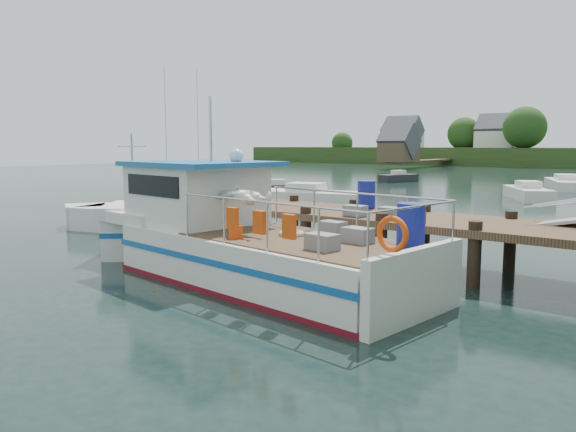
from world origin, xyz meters
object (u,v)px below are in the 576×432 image
Objects in this scene: work_boat at (142,215)px; moored_a at (306,197)px; moored_rowboat at (278,189)px; moored_e at (398,178)px; lobster_boat at (231,238)px; moored_b at (528,193)px; moored_d at (567,184)px.

work_boat reaches higher than moored_a.
moored_a is (5.66, -4.24, 0.08)m from moored_rowboat.
moored_rowboat is at bearing -83.34° from moored_e.
lobster_boat is 24.18m from moored_rowboat.
moored_b reaches higher than moored_d.
moored_rowboat is at bearing 94.70° from work_boat.
work_boat is 34.07m from moored_d.
moored_rowboat is 16.03m from moored_b.
moored_a is 1.00× the size of moored_d.
moored_a reaches higher than moored_b.
moored_b is (7.97, 22.93, -0.18)m from work_boat.
moored_d is at bearing 73.98° from moored_a.
moored_a is 1.32× the size of moored_b.
moored_d is at bearing 96.03° from lobster_boat.
work_boat is 1.77× the size of moored_e.
moored_d is at bearing 32.60° from moored_rowboat.
moored_b reaches higher than moored_rowboat.
lobster_boat is at bearing -52.99° from moored_a.
moored_b is (-0.17, 26.17, -0.57)m from lobster_boat.
lobster_boat reaches higher than moored_b.
moored_rowboat is 0.48× the size of moored_d.
moored_b is at bearing 57.89° from moored_a.
moored_d is at bearing 114.10° from moored_b.
work_boat reaches higher than moored_e.
moored_d is (-0.27, 36.39, -0.57)m from lobster_boat.
lobster_boat is 26.18m from moored_b.
moored_b is at bearing 8.16° from moored_rowboat.
work_boat is 24.28m from moored_b.
moored_b is 1.32× the size of moored_e.
moored_b is at bearing -82.15° from moored_d.
work_boat is 33.33m from moored_e.
moored_d is (7.88, 33.15, -0.18)m from work_boat.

